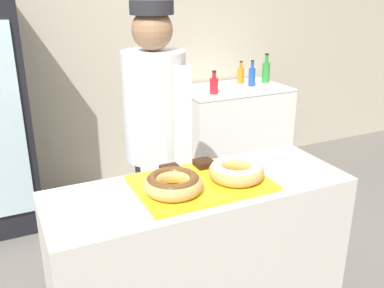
{
  "coord_description": "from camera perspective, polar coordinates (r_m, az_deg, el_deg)",
  "views": [
    {
      "loc": [
        -0.84,
        -1.67,
        1.81
      ],
      "look_at": [
        0.0,
        0.1,
        1.08
      ],
      "focal_mm": 40.0,
      "sensor_mm": 36.0,
      "label": 1
    }
  ],
  "objects": [
    {
      "name": "wall_back",
      "position": [
        3.92,
        -13.16,
        13.14
      ],
      "size": [
        8.0,
        0.06,
        2.7
      ],
      "color": "#BCB29E",
      "rests_on": "ground_plane"
    },
    {
      "name": "display_counter",
      "position": [
        2.31,
        1.1,
        -15.63
      ],
      "size": [
        1.49,
        0.54,
        0.9
      ],
      "color": "beige",
      "rests_on": "ground_plane"
    },
    {
      "name": "serving_tray",
      "position": [
        2.07,
        1.19,
        -5.23
      ],
      "size": [
        0.63,
        0.44,
        0.02
      ],
      "color": "yellow",
      "rests_on": "display_counter"
    },
    {
      "name": "donut_chocolate_glaze",
      "position": [
        1.95,
        -2.53,
        -5.2
      ],
      "size": [
        0.27,
        0.27,
        0.08
      ],
      "color": "tan",
      "rests_on": "serving_tray"
    },
    {
      "name": "donut_light_glaze",
      "position": [
        2.08,
        5.94,
        -3.48
      ],
      "size": [
        0.27,
        0.27,
        0.08
      ],
      "color": "tan",
      "rests_on": "serving_tray"
    },
    {
      "name": "brownie_back_left",
      "position": [
        2.15,
        -2.86,
        -3.42
      ],
      "size": [
        0.09,
        0.09,
        0.03
      ],
      "color": "black",
      "rests_on": "serving_tray"
    },
    {
      "name": "brownie_back_right",
      "position": [
        2.23,
        1.61,
        -2.59
      ],
      "size": [
        0.09,
        0.09,
        0.03
      ],
      "color": "black",
      "rests_on": "serving_tray"
    },
    {
      "name": "baker_person",
      "position": [
        2.56,
        -4.8,
        0.05
      ],
      "size": [
        0.36,
        0.36,
        1.74
      ],
      "color": "#4C4C51",
      "rests_on": "ground_plane"
    },
    {
      "name": "chest_freezer",
      "position": [
        4.22,
        5.3,
        1.56
      ],
      "size": [
        1.02,
        0.63,
        0.9
      ],
      "color": "white",
      "rests_on": "ground_plane"
    },
    {
      "name": "bottle_blue",
      "position": [
        4.17,
        7.98,
        8.96
      ],
      "size": [
        0.06,
        0.06,
        0.25
      ],
      "color": "#1E4CB2",
      "rests_on": "chest_freezer"
    },
    {
      "name": "bottle_green",
      "position": [
        4.35,
        9.83,
        9.54
      ],
      "size": [
        0.08,
        0.08,
        0.28
      ],
      "color": "#2D8C38",
      "rests_on": "chest_freezer"
    },
    {
      "name": "bottle_red",
      "position": [
        3.83,
        2.94,
        7.88
      ],
      "size": [
        0.08,
        0.08,
        0.21
      ],
      "color": "red",
      "rests_on": "chest_freezer"
    },
    {
      "name": "bottle_orange",
      "position": [
        4.28,
        6.5,
        9.17
      ],
      "size": [
        0.06,
        0.06,
        0.22
      ],
      "color": "orange",
      "rests_on": "chest_freezer"
    }
  ]
}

